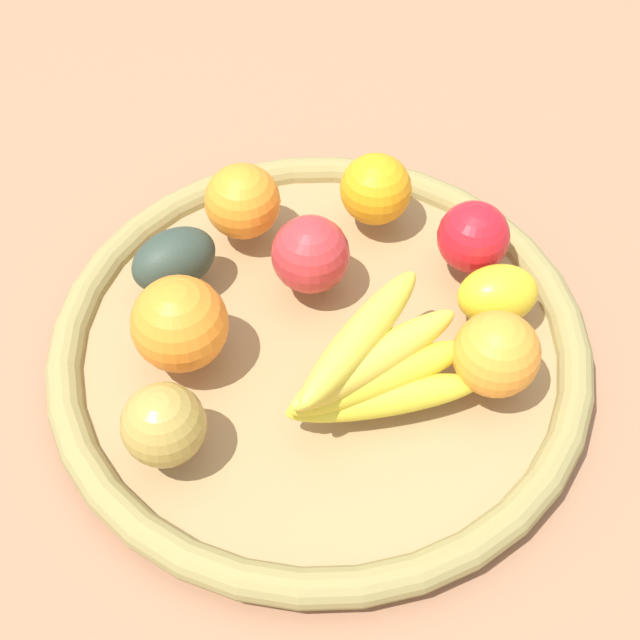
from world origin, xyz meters
name	(u,v)px	position (x,y,z in m)	size (l,w,h in m)	color
ground_plane	(320,360)	(0.00, 0.00, 0.00)	(2.40, 2.40, 0.00)	#9A6B4C
basket	(320,348)	(0.00, 0.00, 0.02)	(0.48, 0.48, 0.04)	#A27F52
banana_bunch	(375,368)	(-0.02, -0.07, 0.07)	(0.17, 0.13, 0.07)	yellow
orange_2	(496,354)	(0.05, -0.14, 0.07)	(0.07, 0.07, 0.07)	orange
avocado	(174,260)	(-0.03, 0.14, 0.07)	(0.08, 0.05, 0.05)	#303E32
lemon_0	(498,295)	(0.11, -0.11, 0.06)	(0.07, 0.05, 0.05)	yellow
orange_0	(242,201)	(0.06, 0.14, 0.07)	(0.07, 0.07, 0.07)	orange
orange_1	(376,189)	(0.15, 0.05, 0.07)	(0.07, 0.07, 0.07)	orange
orange_3	(180,324)	(-0.09, 0.08, 0.08)	(0.08, 0.08, 0.08)	orange
apple_2	(473,237)	(0.15, -0.06, 0.07)	(0.07, 0.07, 0.07)	red
apple_0	(164,425)	(-0.16, 0.03, 0.07)	(0.07, 0.07, 0.07)	#A98B3D
apple_1	(310,254)	(0.04, 0.04, 0.07)	(0.07, 0.07, 0.07)	red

